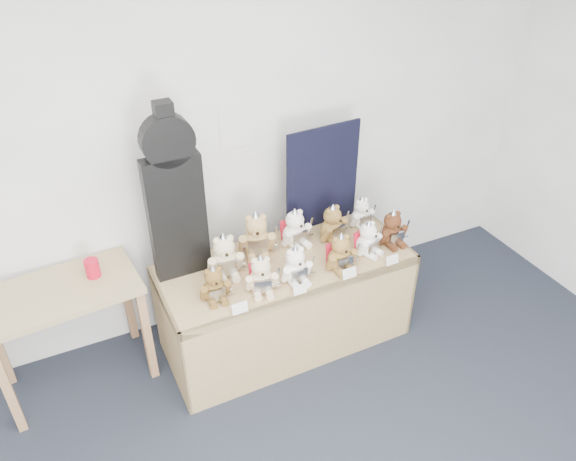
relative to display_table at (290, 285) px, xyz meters
name	(u,v)px	position (x,y,z in m)	size (l,w,h in m)	color
room_shell	(235,125)	(-0.10, 0.59, 0.90)	(6.00, 6.00, 6.00)	silver
display_table	(290,285)	(0.00, 0.00, 0.00)	(1.64, 0.69, 0.68)	#93764B
side_table	(63,306)	(-1.35, 0.31, 0.09)	(0.94, 0.58, 0.75)	#9E8055
guitar_case	(174,196)	(-0.62, 0.26, 0.69)	(0.34, 0.10, 1.11)	black
navy_board	(323,177)	(0.42, 0.37, 0.51)	(0.55, 0.02, 0.73)	black
red_cup	(92,268)	(-1.14, 0.35, 0.27)	(0.09, 0.09, 0.11)	red
teddy_front_far_left	(214,285)	(-0.53, -0.08, 0.25)	(0.21, 0.17, 0.25)	brown
teddy_front_left	(261,276)	(-0.25, -0.13, 0.26)	(0.22, 0.21, 0.27)	beige
teddy_front_centre	(296,266)	(-0.03, -0.13, 0.26)	(0.22, 0.17, 0.27)	white
teddy_front_right	(341,254)	(0.28, -0.14, 0.26)	(0.23, 0.19, 0.28)	olive
teddy_front_far_right	(368,240)	(0.52, -0.07, 0.25)	(0.22, 0.20, 0.26)	white
teddy_front_end	(392,230)	(0.73, -0.05, 0.26)	(0.22, 0.18, 0.27)	#502D1B
teddy_back_left	(225,257)	(-0.39, 0.12, 0.27)	(0.26, 0.22, 0.32)	beige
teddy_back_centre_left	(257,236)	(-0.13, 0.23, 0.28)	(0.27, 0.25, 0.33)	tan
teddy_back_centre_right	(295,229)	(0.14, 0.22, 0.26)	(0.24, 0.21, 0.29)	white
teddy_back_right	(333,225)	(0.40, 0.16, 0.26)	(0.24, 0.22, 0.29)	olive
teddy_back_end	(361,214)	(0.66, 0.22, 0.24)	(0.20, 0.17, 0.24)	white
entry_card_a	(240,308)	(-0.44, -0.26, 0.18)	(0.09, 0.00, 0.07)	silver
entry_card_b	(300,289)	(-0.06, -0.26, 0.18)	(0.09, 0.00, 0.06)	silver
entry_card_c	(349,273)	(0.28, -0.25, 0.18)	(0.10, 0.00, 0.07)	silver
entry_card_d	(392,260)	(0.60, -0.25, 0.18)	(0.09, 0.00, 0.06)	silver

